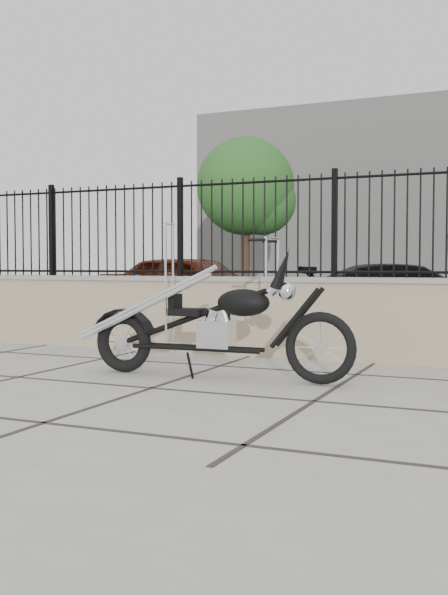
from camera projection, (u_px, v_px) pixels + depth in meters
ground_plane at (151, 388)px, 6.20m from camera, size 90.00×90.00×0.00m
parking_lot at (397, 309)px, 17.62m from camera, size 30.00×30.00×0.00m
retaining_wall at (254, 316)px, 8.46m from camera, size 14.00×0.36×0.96m
iron_fence at (254, 227)px, 8.41m from camera, size 14.00×0.08×1.20m
chopper_motorcycle at (212, 299)px, 6.74m from camera, size 2.59×0.53×1.55m
car_red at (194, 288)px, 13.23m from camera, size 4.05×2.01×1.33m
car_black at (409, 295)px, 12.34m from camera, size 4.21×2.88×1.13m
bollard_a at (136, 303)px, 11.49m from camera, size 0.13×0.13×0.95m
tree_left at (245, 182)px, 23.97m from camera, size 3.37×3.37×5.68m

